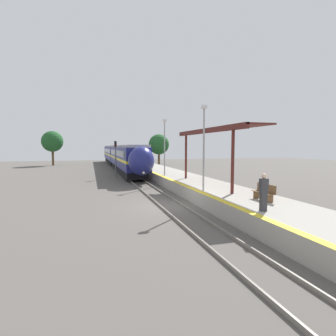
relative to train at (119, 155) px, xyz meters
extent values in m
plane|color=#56514C|center=(0.00, -31.30, -2.30)|extent=(120.00, 120.00, 0.00)
cube|color=slate|center=(-0.72, -31.30, -2.23)|extent=(0.08, 90.00, 0.15)
cube|color=slate|center=(0.72, -31.30, -2.23)|extent=(0.08, 90.00, 0.15)
cube|color=black|center=(0.00, -9.75, -1.66)|extent=(2.40, 19.42, 0.85)
cube|color=navy|center=(0.00, -9.75, -0.77)|extent=(2.73, 21.11, 0.93)
cube|color=yellow|center=(0.00, -9.75, -0.15)|extent=(2.74, 21.11, 0.32)
cube|color=navy|center=(0.00, -9.75, 0.71)|extent=(2.73, 21.11, 1.40)
cube|color=black|center=(0.00, -9.75, 0.64)|extent=(2.76, 19.42, 0.77)
cube|color=#9E9EA3|center=(0.00, -9.75, 1.56)|extent=(2.46, 21.11, 0.30)
cylinder|color=black|center=(-0.72, -17.40, -1.86)|extent=(0.12, 0.88, 0.88)
cylinder|color=black|center=(0.72, -17.40, -1.86)|extent=(0.12, 0.88, 0.88)
cylinder|color=black|center=(-0.72, -15.20, -1.86)|extent=(0.12, 0.88, 0.88)
cylinder|color=black|center=(0.72, -15.20, -1.86)|extent=(0.12, 0.88, 0.88)
cylinder|color=black|center=(-0.72, -4.31, -1.86)|extent=(0.12, 0.88, 0.88)
cylinder|color=black|center=(0.72, -4.31, -1.86)|extent=(0.12, 0.88, 0.88)
cylinder|color=black|center=(-0.72, -2.11, -1.86)|extent=(0.12, 0.88, 0.88)
cylinder|color=black|center=(0.72, -2.11, -1.86)|extent=(0.12, 0.88, 0.88)
ellipsoid|color=navy|center=(0.00, -21.31, 0.09)|extent=(2.62, 3.02, 2.92)
ellipsoid|color=black|center=(0.00, -21.69, 0.57)|extent=(1.91, 1.76, 1.48)
sphere|color=#F9F4CC|center=(0.00, -22.45, -0.99)|extent=(0.24, 0.24, 0.24)
cube|color=black|center=(0.00, 12.16, -1.66)|extent=(2.40, 19.42, 0.85)
cube|color=navy|center=(0.00, 12.16, -0.77)|extent=(2.73, 21.11, 0.93)
cube|color=yellow|center=(0.00, 12.16, -0.15)|extent=(2.74, 21.11, 0.32)
cube|color=navy|center=(0.00, 12.16, 0.71)|extent=(2.73, 21.11, 1.40)
cube|color=black|center=(0.00, 12.16, 0.64)|extent=(2.76, 19.42, 0.77)
cube|color=#9E9EA3|center=(0.00, 12.16, 1.56)|extent=(2.46, 21.11, 0.30)
cylinder|color=black|center=(-0.72, 4.51, -1.86)|extent=(0.12, 0.88, 0.88)
cylinder|color=black|center=(0.72, 4.51, -1.86)|extent=(0.12, 0.88, 0.88)
cylinder|color=black|center=(-0.72, 6.71, -1.86)|extent=(0.12, 0.88, 0.88)
cylinder|color=black|center=(0.72, 6.71, -1.86)|extent=(0.12, 0.88, 0.88)
cylinder|color=black|center=(-0.72, 17.60, -1.86)|extent=(0.12, 0.88, 0.88)
cylinder|color=black|center=(0.72, 17.60, -1.86)|extent=(0.12, 0.88, 0.88)
cylinder|color=black|center=(-0.72, 19.80, -1.86)|extent=(0.12, 0.88, 0.88)
cylinder|color=black|center=(0.72, 19.80, -1.86)|extent=(0.12, 0.88, 0.88)
cube|color=#9E998E|center=(3.69, -31.30, -1.84)|extent=(4.10, 64.00, 0.93)
cube|color=yellow|center=(1.84, -31.30, -1.36)|extent=(0.40, 64.00, 0.01)
cube|color=brown|center=(4.00, -35.86, -1.16)|extent=(0.36, 0.06, 0.42)
cube|color=brown|center=(4.00, -34.69, -1.16)|extent=(0.36, 0.06, 0.42)
cube|color=brown|center=(4.00, -35.28, -0.93)|extent=(0.44, 1.56, 0.03)
cube|color=brown|center=(4.20, -35.28, -0.70)|extent=(0.04, 1.56, 0.44)
cube|color=#333338|center=(2.53, -37.29, -0.96)|extent=(0.28, 0.20, 0.83)
cube|color=#333338|center=(2.53, -37.29, -0.22)|extent=(0.36, 0.22, 0.65)
sphere|color=beige|center=(2.53, -37.29, 0.22)|extent=(0.22, 0.22, 0.22)
cylinder|color=#59595E|center=(-1.90, -14.53, -0.40)|extent=(0.14, 0.14, 3.80)
cube|color=black|center=(-1.90, -14.53, 1.84)|extent=(0.28, 0.20, 0.70)
sphere|color=black|center=(-1.90, -14.64, 2.01)|extent=(0.14, 0.14, 0.14)
sphere|color=red|center=(-1.90, -14.64, 1.67)|extent=(0.14, 0.14, 0.14)
cylinder|color=#9E9EA3|center=(2.23, -31.44, 1.30)|extent=(0.12, 0.12, 5.33)
cube|color=silver|center=(2.23, -31.44, 4.09)|extent=(0.36, 0.20, 0.24)
cylinder|color=#9E9EA3|center=(2.23, -22.03, 1.30)|extent=(0.12, 0.12, 5.33)
cube|color=silver|center=(2.23, -22.03, 4.09)|extent=(0.36, 0.20, 0.24)
cylinder|color=#511E19|center=(3.45, -33.01, 0.62)|extent=(0.20, 0.20, 3.97)
cylinder|color=#511E19|center=(3.45, -24.86, 0.62)|extent=(0.20, 0.20, 3.97)
cube|color=#511E19|center=(3.45, -28.93, 2.70)|extent=(0.24, 11.15, 0.36)
cube|color=#511E19|center=(4.35, -28.93, 2.82)|extent=(2.00, 11.15, 0.10)
cylinder|color=brown|center=(-12.16, 10.18, -0.71)|extent=(0.44, 0.44, 3.18)
sphere|color=#1E5123|center=(-12.16, 10.18, 2.55)|extent=(4.18, 4.18, 4.18)
cylinder|color=brown|center=(8.70, 5.14, -1.01)|extent=(0.44, 0.44, 2.59)
sphere|color=#1E5123|center=(8.70, 5.14, 1.97)|extent=(4.18, 4.18, 4.18)
camera|label=1|loc=(-4.87, -47.18, 1.54)|focal=28.00mm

